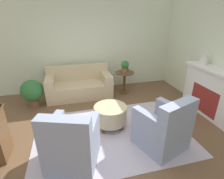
# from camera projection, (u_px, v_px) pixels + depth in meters

# --- Properties ---
(ground_plane) EXTENTS (16.00, 16.00, 0.00)m
(ground_plane) POSITION_uv_depth(u_px,v_px,m) (112.00, 134.00, 3.61)
(ground_plane) COLOR brown
(wall_back) EXTENTS (9.19, 0.12, 2.80)m
(wall_back) POSITION_uv_depth(u_px,v_px,m) (90.00, 45.00, 5.41)
(wall_back) COLOR beige
(wall_back) RESTS_ON ground_plane
(rug) EXTENTS (3.07, 2.17, 0.01)m
(rug) POSITION_uv_depth(u_px,v_px,m) (112.00, 133.00, 3.61)
(rug) COLOR #BCB2C1
(rug) RESTS_ON ground_plane
(couch) EXTENTS (1.84, 0.90, 0.87)m
(couch) POSITION_uv_depth(u_px,v_px,m) (79.00, 85.00, 5.20)
(couch) COLOR #C6B289
(couch) RESTS_ON ground_plane
(armchair_left) EXTENTS (0.97, 0.98, 1.01)m
(armchair_left) POSITION_uv_depth(u_px,v_px,m) (72.00, 145.00, 2.73)
(armchair_left) COLOR #8E99B2
(armchair_left) RESTS_ON rug
(armchair_right) EXTENTS (0.97, 0.98, 1.01)m
(armchair_right) POSITION_uv_depth(u_px,v_px,m) (164.00, 129.00, 3.10)
(armchair_right) COLOR #8E99B2
(armchair_right) RESTS_ON rug
(ottoman_table) EXTENTS (0.70, 0.70, 0.48)m
(ottoman_table) POSITION_uv_depth(u_px,v_px,m) (110.00, 114.00, 3.74)
(ottoman_table) COLOR #C6B289
(ottoman_table) RESTS_ON rug
(side_table) EXTENTS (0.57, 0.57, 0.66)m
(side_table) POSITION_uv_depth(u_px,v_px,m) (124.00, 79.00, 5.35)
(side_table) COLOR brown
(side_table) RESTS_ON ground_plane
(fireplace) EXTENTS (0.44, 1.60, 1.14)m
(fireplace) POSITION_uv_depth(u_px,v_px,m) (212.00, 92.00, 4.11)
(fireplace) COLOR white
(fireplace) RESTS_ON ground_plane
(vase_mantel_near) EXTENTS (0.16, 0.16, 0.28)m
(vase_mantel_near) POSITION_uv_depth(u_px,v_px,m) (204.00, 60.00, 4.21)
(vase_mantel_near) COLOR silver
(vase_mantel_near) RESTS_ON fireplace
(potted_plant_on_side_table) EXTENTS (0.23, 0.23, 0.35)m
(potted_plant_on_side_table) POSITION_uv_depth(u_px,v_px,m) (125.00, 66.00, 5.19)
(potted_plant_on_side_table) COLOR brown
(potted_plant_on_side_table) RESTS_ON side_table
(potted_plant_floor) EXTENTS (0.57, 0.57, 0.74)m
(potted_plant_floor) POSITION_uv_depth(u_px,v_px,m) (32.00, 91.00, 4.53)
(potted_plant_floor) COLOR brown
(potted_plant_floor) RESTS_ON ground_plane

